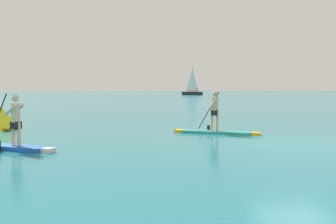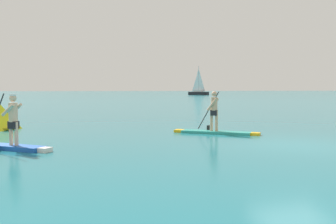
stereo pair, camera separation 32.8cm
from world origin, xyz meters
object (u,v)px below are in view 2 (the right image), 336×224
Objects in this scene: paddleboarder_mid_center at (215,125)px; race_marker_buoy at (0,118)px; paddleboarder_near_left at (11,138)px; sailboat_right_horizon at (199,91)px.

race_marker_buoy is at bearing 11.48° from paddleboarder_mid_center.
race_marker_buoy is (-1.52, 6.16, 0.16)m from paddleboarder_near_left.
paddleboarder_near_left is 0.81× the size of paddleboarder_mid_center.
sailboat_right_horizon is at bearing -72.80° from paddleboarder_mid_center.
sailboat_right_horizon is at bearing 67.48° from race_marker_buoy.
paddleboarder_mid_center is 0.42× the size of sailboat_right_horizon.
paddleboarder_mid_center is 87.27m from sailboat_right_horizon.
paddleboarder_mid_center is 9.52m from race_marker_buoy.
sailboat_right_horizon is (24.44, 83.78, 0.62)m from paddleboarder_mid_center.
race_marker_buoy is (-8.83, 3.56, 0.17)m from paddleboarder_mid_center.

